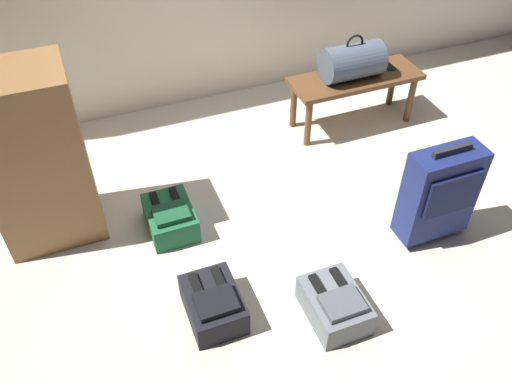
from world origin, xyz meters
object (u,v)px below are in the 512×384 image
duffel_bag_slate (352,61)px  backpack_green (170,217)px  suitcase_upright_navy (440,193)px  backpack_dark (213,304)px  bench (355,84)px  backpack_grey (335,305)px  cell_phone (388,66)px  side_cabinet (36,159)px

duffel_bag_slate → backpack_green: (-1.56, -0.61, -0.46)m
suitcase_upright_navy → backpack_dark: suitcase_upright_navy is taller
bench → backpack_grey: 1.86m
cell_phone → backpack_green: size_ratio=0.38×
duffel_bag_slate → suitcase_upright_navy: bearing=-94.1°
suitcase_upright_navy → backpack_grey: 0.92m
suitcase_upright_navy → side_cabinet: bearing=157.1°
suitcase_upright_navy → backpack_green: suitcase_upright_navy is taller
duffel_bag_slate → backpack_dark: duffel_bag_slate is taller
suitcase_upright_navy → backpack_green: 1.63m
bench → backpack_grey: size_ratio=2.63×
bench → backpack_grey: bearing=-121.5°
cell_phone → side_cabinet: size_ratio=0.13×
side_cabinet → bench: bearing=8.6°
suitcase_upright_navy → duffel_bag_slate: bearing=85.9°
backpack_green → bench: bearing=20.8°
duffel_bag_slate → backpack_dark: (-1.51, -1.33, -0.46)m
duffel_bag_slate → cell_phone: (0.35, 0.04, -0.13)m
duffel_bag_slate → backpack_green: duffel_bag_slate is taller
duffel_bag_slate → backpack_green: 1.74m
duffel_bag_slate → backpack_grey: duffel_bag_slate is taller
bench → backpack_dark: 2.07m
suitcase_upright_navy → backpack_grey: size_ratio=1.79×
backpack_grey → side_cabinet: 1.85m
suitcase_upright_navy → cell_phone: bearing=71.2°
backpack_grey → side_cabinet: size_ratio=0.35×
bench → cell_phone: bearing=7.9°
bench → backpack_green: 1.75m
backpack_dark → backpack_grey: size_ratio=1.00×
cell_phone → side_cabinet: (-2.58, -0.39, 0.13)m
backpack_green → backpack_grey: same height
bench → backpack_green: bench is taller
suitcase_upright_navy → backpack_grey: (-0.83, -0.32, -0.26)m
cell_phone → suitcase_upright_navy: suitcase_upright_navy is taller
duffel_bag_slate → side_cabinet: bearing=-171.2°
duffel_bag_slate → side_cabinet: side_cabinet is taller
bench → suitcase_upright_navy: size_ratio=1.47×
bench → side_cabinet: bearing=-171.4°
suitcase_upright_navy → backpack_dark: 1.45m
backpack_dark → backpack_grey: same height
suitcase_upright_navy → backpack_dark: (-1.43, -0.08, -0.26)m
backpack_grey → duffel_bag_slate: bearing=59.8°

